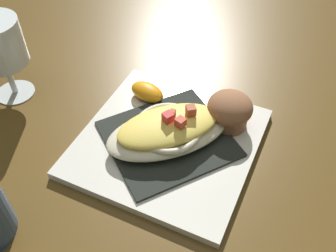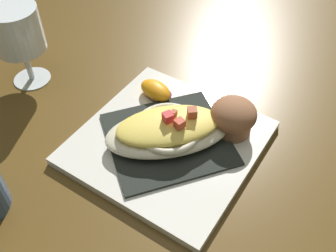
% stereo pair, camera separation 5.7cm
% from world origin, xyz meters
% --- Properties ---
extents(ground_plane, '(2.60, 2.60, 0.00)m').
position_xyz_m(ground_plane, '(0.00, 0.00, 0.00)').
color(ground_plane, brown).
extents(square_plate, '(0.28, 0.28, 0.01)m').
position_xyz_m(square_plate, '(0.00, 0.00, 0.01)').
color(square_plate, white).
rests_on(square_plate, ground_plane).
extents(folded_napkin, '(0.24, 0.24, 0.00)m').
position_xyz_m(folded_napkin, '(0.00, 0.00, 0.02)').
color(folded_napkin, '#252A25').
rests_on(folded_napkin, square_plate).
extents(gratin_dish, '(0.20, 0.21, 0.05)m').
position_xyz_m(gratin_dish, '(-0.00, -0.00, 0.04)').
color(gratin_dish, beige).
rests_on(gratin_dish, folded_napkin).
extents(muffin, '(0.07, 0.07, 0.06)m').
position_xyz_m(muffin, '(-0.07, -0.08, 0.04)').
color(muffin, '#925E41').
rests_on(muffin, square_plate).
extents(orange_garnish, '(0.06, 0.05, 0.03)m').
position_xyz_m(orange_garnish, '(0.08, -0.07, 0.03)').
color(orange_garnish, '#591456').
rests_on(orange_garnish, square_plate).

